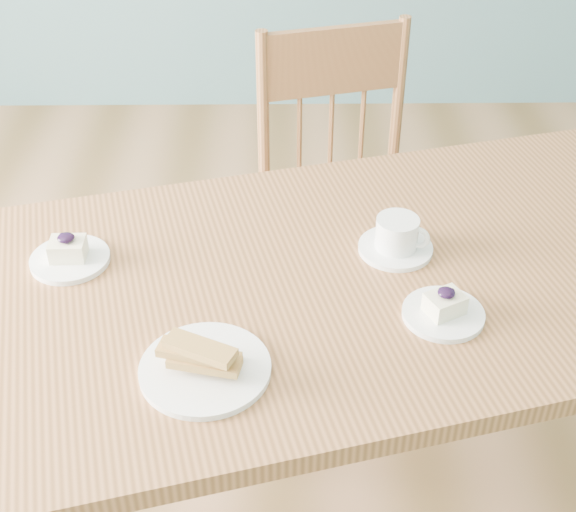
{
  "coord_description": "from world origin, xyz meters",
  "views": [
    {
      "loc": [
        0.2,
        -1.07,
        1.75
      ],
      "look_at": [
        0.22,
        0.23,
        0.77
      ],
      "focal_mm": 50.0,
      "sensor_mm": 36.0,
      "label": 1
    }
  ],
  "objects_px": {
    "coffee_cup": "(397,238)",
    "biscotti_plate": "(205,362)",
    "dining_table": "(364,299)",
    "cheesecake_plate_near": "(444,310)",
    "cheesecake_plate_far": "(69,255)",
    "dining_chair": "(344,202)"
  },
  "relations": [
    {
      "from": "dining_table",
      "to": "biscotti_plate",
      "type": "distance_m",
      "value": 0.42
    },
    {
      "from": "cheesecake_plate_far",
      "to": "coffee_cup",
      "type": "distance_m",
      "value": 0.66
    },
    {
      "from": "biscotti_plate",
      "to": "dining_table",
      "type": "bearing_deg",
      "value": 43.22
    },
    {
      "from": "dining_table",
      "to": "dining_chair",
      "type": "height_order",
      "value": "dining_chair"
    },
    {
      "from": "biscotti_plate",
      "to": "coffee_cup",
      "type": "bearing_deg",
      "value": 43.09
    },
    {
      "from": "dining_table",
      "to": "cheesecake_plate_near",
      "type": "xyz_separation_m",
      "value": [
        0.13,
        -0.14,
        0.09
      ]
    },
    {
      "from": "coffee_cup",
      "to": "cheesecake_plate_far",
      "type": "bearing_deg",
      "value": -154.5
    },
    {
      "from": "cheesecake_plate_far",
      "to": "biscotti_plate",
      "type": "height_order",
      "value": "biscotti_plate"
    },
    {
      "from": "dining_table",
      "to": "cheesecake_plate_far",
      "type": "distance_m",
      "value": 0.6
    },
    {
      "from": "dining_table",
      "to": "cheesecake_plate_near",
      "type": "height_order",
      "value": "cheesecake_plate_near"
    },
    {
      "from": "dining_table",
      "to": "cheesecake_plate_near",
      "type": "relative_size",
      "value": 10.68
    },
    {
      "from": "dining_table",
      "to": "cheesecake_plate_far",
      "type": "xyz_separation_m",
      "value": [
        -0.59,
        0.03,
        0.09
      ]
    },
    {
      "from": "cheesecake_plate_near",
      "to": "dining_chair",
      "type": "bearing_deg",
      "value": 97.88
    },
    {
      "from": "dining_chair",
      "to": "cheesecake_plate_near",
      "type": "height_order",
      "value": "dining_chair"
    },
    {
      "from": "dining_chair",
      "to": "cheesecake_plate_far",
      "type": "relative_size",
      "value": 6.13
    },
    {
      "from": "coffee_cup",
      "to": "biscotti_plate",
      "type": "xyz_separation_m",
      "value": [
        -0.36,
        -0.34,
        -0.01
      ]
    },
    {
      "from": "dining_table",
      "to": "cheesecake_plate_near",
      "type": "bearing_deg",
      "value": -62.31
    },
    {
      "from": "dining_chair",
      "to": "coffee_cup",
      "type": "xyz_separation_m",
      "value": [
        0.05,
        -0.62,
        0.32
      ]
    },
    {
      "from": "cheesecake_plate_near",
      "to": "cheesecake_plate_far",
      "type": "height_order",
      "value": "cheesecake_plate_far"
    },
    {
      "from": "cheesecake_plate_far",
      "to": "dining_table",
      "type": "bearing_deg",
      "value": -3.02
    },
    {
      "from": "cheesecake_plate_near",
      "to": "cheesecake_plate_far",
      "type": "distance_m",
      "value": 0.74
    },
    {
      "from": "dining_chair",
      "to": "cheesecake_plate_near",
      "type": "xyz_separation_m",
      "value": [
        0.11,
        -0.82,
        0.3
      ]
    }
  ]
}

